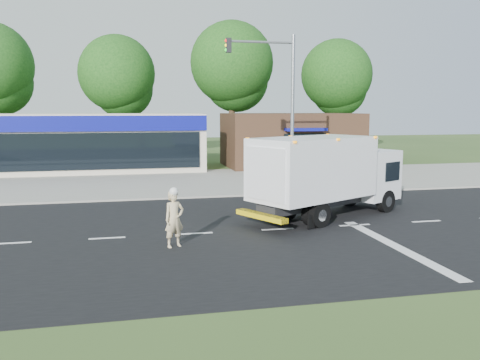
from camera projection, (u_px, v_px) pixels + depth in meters
The scene contains 11 objects.
ground at pixel (278, 230), 18.39m from camera, with size 120.00×120.00×0.00m, color #385123.
road_asphalt at pixel (278, 229), 18.39m from camera, with size 60.00×14.00×0.02m, color black.
sidewalk at pixel (232, 192), 26.31m from camera, with size 60.00×2.40×0.12m, color gray.
parking_apron at pixel (214, 178), 31.93m from camera, with size 60.00×9.00×0.02m, color gray.
lane_markings at pixel (327, 236), 17.37m from camera, with size 55.20×7.00×0.01m.
ems_box_truck at pixel (326, 171), 20.15m from camera, with size 7.59×5.44×3.27m.
emergency_worker at pixel (174, 218), 15.93m from camera, with size 0.77×0.65×1.92m.
retail_strip_mall at pixel (73, 142), 35.47m from camera, with size 18.00×6.20×4.00m.
brown_storefront at pixel (291, 140), 38.93m from camera, with size 10.00×6.70×4.00m.
traffic_signal_pole at pixel (280, 97), 25.56m from camera, with size 3.51×0.25×8.00m.
background_trees at pixel (177, 74), 44.42m from camera, with size 36.77×7.39×12.10m.
Camera 1 is at (-5.20, -17.25, 4.34)m, focal length 38.00 mm.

